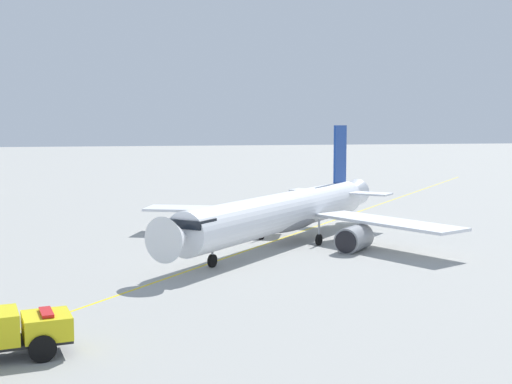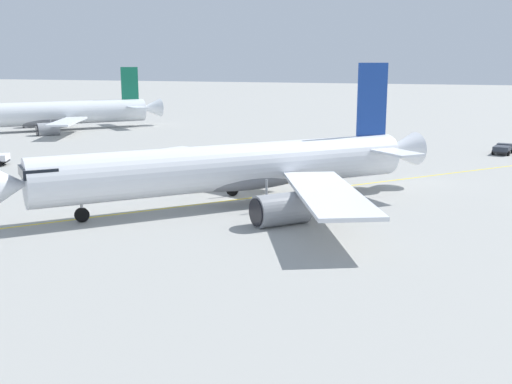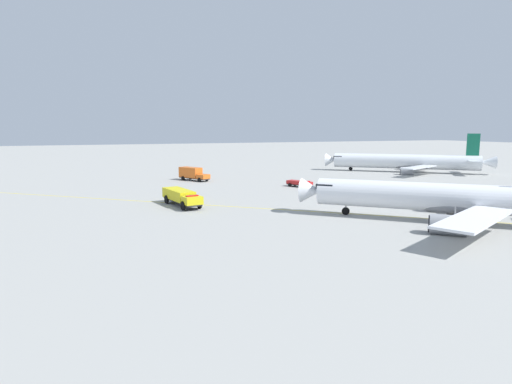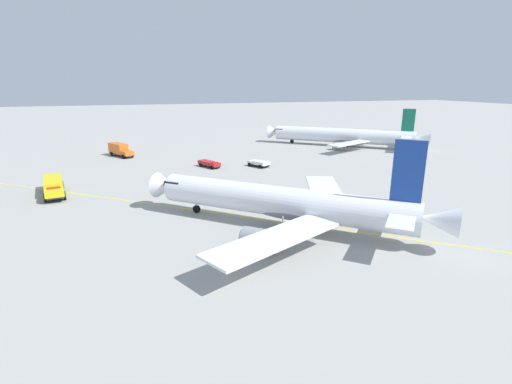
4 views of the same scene
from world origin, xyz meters
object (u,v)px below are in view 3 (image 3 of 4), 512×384
object	(u,v)px
airliner_main	(445,199)
pushback_tug_truck	(348,182)
airliner_secondary	(406,162)
catering_truck_truck	(193,173)
ops_pickup_truck	(299,183)
fire_tender_truck	(181,196)

from	to	relation	value
airliner_main	pushback_tug_truck	size ratio (longest dim) A/B	5.80
airliner_secondary	pushback_tug_truck	size ratio (longest dim) A/B	6.94
catering_truck_truck	pushback_tug_truck	size ratio (longest dim) A/B	1.61
airliner_secondary	catering_truck_truck	xyz separation A→B (m)	(-3.52, -60.68, -1.12)
catering_truck_truck	ops_pickup_truck	size ratio (longest dim) A/B	1.44
airliner_secondary	catering_truck_truck	bearing A→B (deg)	37.36
airliner_main	fire_tender_truck	xyz separation A→B (m)	(-24.91, -29.81, -1.50)
airliner_secondary	pushback_tug_truck	xyz separation A→B (m)	(18.93, -32.02, -1.99)
fire_tender_truck	pushback_tug_truck	distance (m)	39.58
catering_truck_truck	ops_pickup_truck	bearing A→B (deg)	14.04
catering_truck_truck	airliner_main	bearing A→B (deg)	-9.64
ops_pickup_truck	pushback_tug_truck	size ratio (longest dim) A/B	1.11
airliner_main	fire_tender_truck	distance (m)	38.88
airliner_secondary	pushback_tug_truck	bearing A→B (deg)	71.28
airliner_main	pushback_tug_truck	distance (m)	35.87
airliner_secondary	airliner_main	bearing A→B (deg)	93.63
airliner_secondary	ops_pickup_truck	size ratio (longest dim) A/B	6.23
airliner_main	fire_tender_truck	world-z (taller)	airliner_main
pushback_tug_truck	airliner_secondary	bearing A→B (deg)	-87.48
fire_tender_truck	ops_pickup_truck	xyz separation A→B (m)	(-12.72, 27.98, -0.73)
catering_truck_truck	ops_pickup_truck	world-z (taller)	catering_truck_truck
fire_tender_truck	pushback_tug_truck	size ratio (longest dim) A/B	2.04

